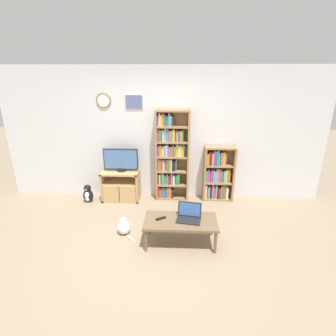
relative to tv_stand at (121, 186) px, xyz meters
The scene contains 11 objects.
ground_plane 1.87m from the tv_stand, 62.90° to the right, with size 18.00×18.00×0.00m, color gray.
wall_back 1.33m from the tv_stand, 18.05° to the left, with size 6.35×0.09×2.60m.
tv_stand is the anchor object (origin of this frame).
television 0.54m from the tv_stand, 57.22° to the left, with size 0.68×0.18×0.45m.
bookshelf_tall 1.17m from the tv_stand, ahead, with size 0.65×0.24×1.81m.
bookshelf_short 1.96m from the tv_stand, ahead, with size 0.60×0.24×1.11m.
coffee_table 1.85m from the tv_stand, 49.33° to the right, with size 1.09×0.54×0.39m.
laptop 1.91m from the tv_stand, 45.83° to the right, with size 0.39×0.31×0.24m.
remote_near_laptop 1.66m from the tv_stand, 56.69° to the right, with size 0.16×0.12×0.02m.
cat 1.24m from the tv_stand, 76.13° to the right, with size 0.36×0.39×0.27m.
penguin_figurine 0.68m from the tv_stand, 168.28° to the right, with size 0.20×0.18×0.37m.
Camera 1 is at (0.33, -3.15, 2.46)m, focal length 28.00 mm.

